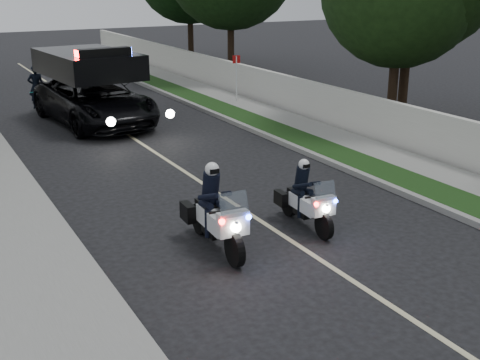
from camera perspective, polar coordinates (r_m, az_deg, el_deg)
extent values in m
plane|color=black|center=(11.08, 13.36, -11.00)|extent=(120.00, 120.00, 0.00)
cube|color=gray|center=(20.83, 3.56, 3.68)|extent=(0.20, 60.00, 0.15)
cube|color=#193814|center=(21.21, 5.17, 3.91)|extent=(1.20, 60.00, 0.16)
cube|color=gray|center=(21.94, 8.00, 4.29)|extent=(1.40, 60.00, 0.16)
cube|color=beige|center=(22.39, 10.14, 6.24)|extent=(0.22, 60.00, 1.50)
cube|color=gray|center=(18.00, -19.12, 0.30)|extent=(0.20, 60.00, 0.15)
cube|color=#BFB78C|center=(19.05, -6.94, 1.95)|extent=(0.12, 50.00, 0.01)
imported|color=black|center=(24.20, -13.16, 5.12)|extent=(3.60, 6.75, 3.16)
imported|color=black|center=(26.76, -18.13, 5.93)|extent=(0.80, 1.91, 0.97)
imported|color=black|center=(26.76, -18.13, 5.93)|extent=(0.67, 0.49, 1.76)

